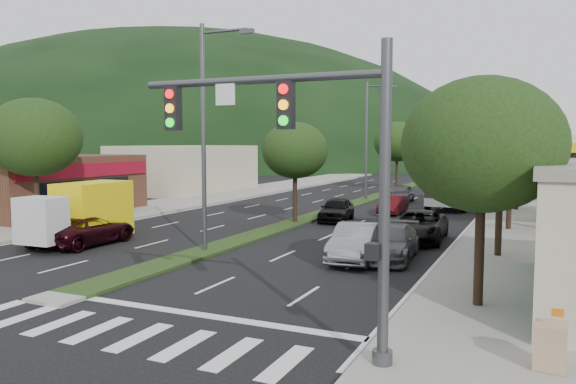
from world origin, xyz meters
The scene contains 29 objects.
ground centered at (0.00, 0.00, 0.00)m, with size 160.00×160.00×0.00m, color black.
sidewalk_right centered at (12.50, 25.00, 0.07)m, with size 5.00×90.00×0.15m, color gray.
sidewalk_left centered at (-13.00, 25.00, 0.07)m, with size 6.00×90.00×0.15m, color gray.
median centered at (0.00, 28.00, 0.06)m, with size 1.60×56.00×0.12m, color #1A3312.
crosswalk centered at (0.00, -2.00, 0.01)m, with size 19.00×2.20×0.01m, color silver.
traffic_signal centered at (9.03, -1.54, 4.65)m, with size 6.12×0.40×7.00m.
shop_left centered at (-18.46, 15.00, 2.01)m, with size 10.15×12.00×4.00m.
bldg_left_far centered at (-19.00, 34.00, 2.30)m, with size 9.00×14.00×4.60m, color beige.
hill_far centered at (-80.00, 110.00, 0.00)m, with size 176.00×132.00×82.00m, color black.
tree_r_a centered at (12.00, 4.00, 4.82)m, with size 4.60×4.60×6.63m.
tree_r_b centered at (12.00, 12.00, 5.04)m, with size 4.80×4.80×6.94m.
tree_r_c centered at (12.00, 20.00, 4.75)m, with size 4.40×4.40×6.48m.
tree_r_d centered at (12.00, 30.00, 5.18)m, with size 5.00×5.00×7.17m.
tree_r_e centered at (12.00, 40.00, 4.89)m, with size 4.60×4.60×6.71m.
tree_med_near centered at (0.00, 18.00, 4.43)m, with size 4.00×4.00×6.02m.
tree_med_far centered at (0.00, 44.00, 5.01)m, with size 4.80×4.80×6.94m.
tree_l_a centered at (-12.50, 10.00, 5.18)m, with size 5.20×5.20×7.25m.
streetlight_near centered at (0.21, 8.00, 5.58)m, with size 2.60×0.25×10.00m.
streetlight_mid centered at (0.21, 33.00, 5.58)m, with size 2.60×0.25×10.00m.
sedan_silver centered at (6.65, 9.16, 0.77)m, with size 1.62×4.65×1.53m, color #9DA0A4.
suv_maroon centered at (-6.16, 7.30, 0.70)m, with size 2.32×5.03×1.40m, color black.
car_queue_a centered at (1.97, 19.98, 0.74)m, with size 1.75×4.34×1.48m, color black.
car_queue_b centered at (7.89, 9.98, 0.72)m, with size 2.00×4.93×1.43m, color #505055.
car_queue_c centered at (4.32, 24.98, 0.63)m, with size 1.34×3.85×1.27m, color #520D13.
car_queue_d centered at (8.06, 14.98, 0.75)m, with size 2.49×5.41×1.50m, color black.
car_queue_e centered at (3.06, 32.87, 0.73)m, with size 1.72×4.27×1.45m, color #46464B.
box_truck centered at (-6.78, 7.66, 1.38)m, with size 2.54×6.02×2.92m.
motorhome centered at (7.59, 31.01, 1.86)m, with size 3.21×9.20×3.49m.
a_frame_sign centered at (13.86, -0.48, 0.77)m, with size 0.67×0.76×1.41m.
Camera 1 is at (13.57, -12.95, 4.87)m, focal length 35.00 mm.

